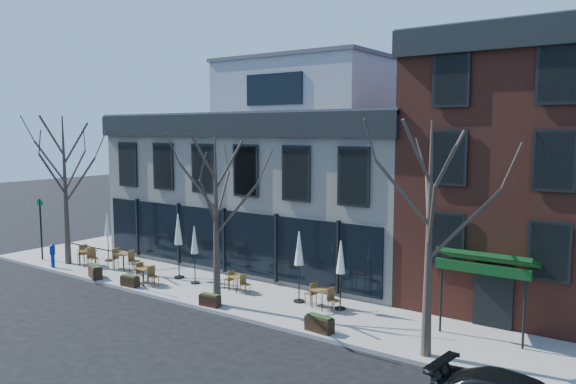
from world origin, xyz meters
The scene contains 24 objects.
ground centered at (0.00, 0.00, 0.00)m, with size 120.00×120.00×0.00m, color black.
sidewalk_front centered at (3.25, -2.15, 0.07)m, with size 33.50×4.70×0.15m, color gray.
sidewalk_side centered at (-11.25, 6.00, 0.07)m, with size 4.50×12.00×0.15m, color gray.
corner_building centered at (0.07, 5.07, 4.72)m, with size 18.39×10.39×11.10m.
red_brick_building centered at (13.00, 4.98, 5.64)m, with size 8.20×11.78×11.18m.
tree_corner centered at (-8.49, -3.20, 4.25)m, with size 3.93×3.98×7.92m.
tree_mid centered at (3.01, -3.90, 3.79)m, with size 3.50×3.55×7.04m.
tree_right centered at (12.01, -3.90, 4.02)m, with size 3.72×3.77×7.48m.
sign_pole centered at (-10.50, -3.50, 2.07)m, with size 0.50×0.10×3.40m.
call_box centered at (-8.34, -4.20, 0.82)m, with size 0.25×0.25×1.28m.
cafe_set_0 centered at (-7.24, -2.87, 0.68)m, with size 2.02×0.95×1.04m.
cafe_set_1 centered at (-4.95, -2.34, 0.69)m, with size 2.02×0.90×1.04m.
cafe_set_2 centered at (-1.89, -3.49, 0.63)m, with size 1.81×0.80×0.93m.
cafe_set_3 centered at (2.35, -1.89, 0.57)m, with size 1.61×0.73×0.83m.
cafe_set_5 centered at (6.76, -1.76, 0.63)m, with size 1.83×0.86×0.94m.
umbrella_0 centered at (-7.20, -1.58, 2.03)m, with size 0.43×0.43×2.66m.
umbrella_1 centered at (-1.42, -1.81, 2.37)m, with size 0.50×0.50×3.15m.
umbrella_2 centered at (-0.06, -2.09, 2.07)m, with size 0.44×0.44×2.73m.
umbrella_3 centered at (5.53, -1.62, 2.27)m, with size 0.48×0.48×3.01m.
umbrella_4 centered at (7.43, -1.46, 2.13)m, with size 0.45×0.45×2.80m.
planter_0 centered at (-4.74, -4.20, 0.46)m, with size 1.20×0.84×0.62m.
planter_1 centered at (-2.14, -4.20, 0.41)m, with size 0.95×0.43×0.52m.
planter_2 centered at (2.88, -4.20, 0.40)m, with size 0.93×0.43×0.51m.
planter_3 centered at (8.10, -4.09, 0.44)m, with size 1.08×0.50×0.59m.
Camera 1 is at (18.42, -20.52, 7.31)m, focal length 35.00 mm.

